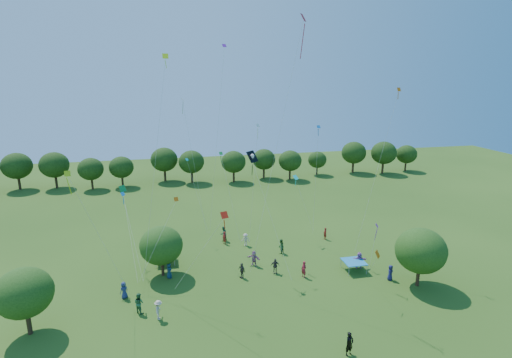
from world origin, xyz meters
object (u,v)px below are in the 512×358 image
object	(u,v)px
red_high_kite	(293,68)
near_tree_west	(24,293)
tent_red_stripe	(165,254)
near_tree_north	(161,245)
tent_blue	(354,262)
man_in_black	(349,344)
pirate_kite	(253,158)
near_tree_east	(421,251)

from	to	relation	value
red_high_kite	near_tree_west	bearing A→B (deg)	-169.35
tent_red_stripe	near_tree_north	bearing A→B (deg)	-94.73
near_tree_north	tent_blue	size ratio (longest dim) A/B	2.42
near_tree_north	tent_red_stripe	world-z (taller)	near_tree_north
man_in_black	pirate_kite	xyz separation A→B (m)	(-4.10, 15.18, 11.11)
near_tree_north	tent_red_stripe	xyz separation A→B (m)	(0.24, 2.87, -2.31)
near_tree_east	pirate_kite	distance (m)	18.67
near_tree_west	tent_red_stripe	bearing A→B (deg)	44.75
near_tree_west	near_tree_north	size ratio (longest dim) A/B	1.06
tent_blue	pirate_kite	bearing A→B (deg)	163.77
tent_red_stripe	tent_blue	bearing A→B (deg)	-17.39
near_tree_west	tent_blue	world-z (taller)	near_tree_west
tent_red_stripe	tent_blue	xyz separation A→B (m)	(19.59, -6.13, 0.00)
near_tree_north	pirate_kite	xyz separation A→B (m)	(9.54, -0.27, 8.70)
tent_blue	tent_red_stripe	bearing A→B (deg)	162.61
near_tree_west	tent_blue	size ratio (longest dim) A/B	2.57
red_high_kite	near_tree_east	bearing A→B (deg)	-19.01
tent_red_stripe	red_high_kite	world-z (taller)	red_high_kite
man_in_black	red_high_kite	world-z (taller)	red_high_kite
tent_red_stripe	tent_blue	size ratio (longest dim) A/B	1.00
near_tree_east	red_high_kite	size ratio (longest dim) A/B	0.25
tent_blue	man_in_black	size ratio (longest dim) A/B	1.17
near_tree_east	tent_red_stripe	size ratio (longest dim) A/B	2.69
near_tree_west	near_tree_north	world-z (taller)	near_tree_west
near_tree_west	tent_red_stripe	distance (m)	15.17
near_tree_north	tent_blue	world-z (taller)	near_tree_north
near_tree_north	red_high_kite	distance (m)	21.76
near_tree_north	pirate_kite	size ratio (longest dim) A/B	0.47
tent_red_stripe	red_high_kite	size ratio (longest dim) A/B	0.09
tent_red_stripe	pirate_kite	size ratio (longest dim) A/B	0.19
near_tree_north	tent_blue	bearing A→B (deg)	-9.35
pirate_kite	red_high_kite	size ratio (longest dim) A/B	0.48
near_tree_east	red_high_kite	xyz separation A→B (m)	(-12.00, 4.13, 17.03)
near_tree_west	tent_red_stripe	xyz separation A→B (m)	(10.61, 10.52, -2.63)
tent_red_stripe	man_in_black	size ratio (longest dim) A/B	1.17
tent_blue	near_tree_north	bearing A→B (deg)	170.65
man_in_black	red_high_kite	bearing A→B (deg)	75.69
man_in_black	pirate_kite	world-z (taller)	pirate_kite
near_tree_west	tent_blue	bearing A→B (deg)	8.26
near_tree_west	near_tree_north	xyz separation A→B (m)	(10.37, 7.65, -0.31)
pirate_kite	near_tree_east	bearing A→B (deg)	-25.49
tent_red_stripe	man_in_black	distance (m)	22.69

